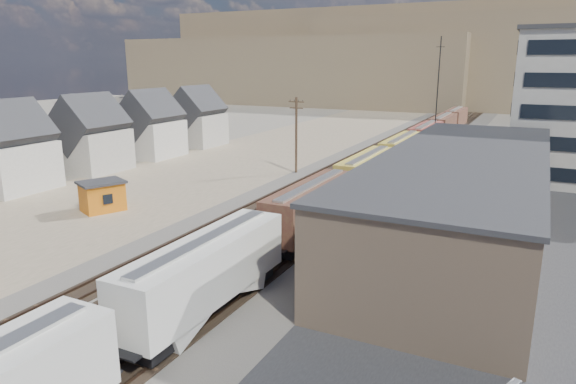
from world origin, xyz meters
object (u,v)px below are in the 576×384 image
at_px(freight_train, 387,160).
at_px(utility_pole_north, 296,133).
at_px(maintenance_shed, 102,196).
at_px(parked_car_blue, 528,183).

distance_m(freight_train, utility_pole_north, 12.55).
bearing_deg(maintenance_shed, freight_train, 48.47).
xyz_separation_m(freight_train, parked_car_blue, (15.80, 3.92, -2.05)).
relative_size(utility_pole_north, parked_car_blue, 1.86).
relative_size(maintenance_shed, parked_car_blue, 0.95).
relative_size(freight_train, maintenance_shed, 23.35).
bearing_deg(freight_train, parked_car_blue, 13.92).
bearing_deg(utility_pole_north, parked_car_blue, 7.85).
bearing_deg(utility_pole_north, maintenance_shed, -111.17).
bearing_deg(freight_train, utility_pole_north, 179.81).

